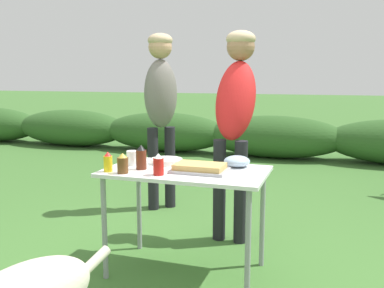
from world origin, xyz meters
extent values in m
plane|color=#3D6B2D|center=(0.00, 0.00, 0.00)|extent=(60.00, 60.00, 0.00)
ellipsoid|color=#2D5623|center=(-4.00, 4.54, 0.36)|extent=(2.40, 0.90, 0.71)
ellipsoid|color=#2D5623|center=(-2.00, 4.54, 0.36)|extent=(2.40, 0.90, 0.71)
ellipsoid|color=#2D5623|center=(0.00, 4.54, 0.36)|extent=(2.40, 0.90, 0.71)
cube|color=white|center=(0.00, 0.00, 0.73)|extent=(1.10, 0.64, 0.02)
cylinder|color=gray|center=(-0.49, -0.27, 0.36)|extent=(0.04, 0.04, 0.71)
cylinder|color=gray|center=(0.49, -0.27, 0.36)|extent=(0.04, 0.04, 0.71)
cylinder|color=gray|center=(-0.49, 0.27, 0.36)|extent=(0.04, 0.04, 0.71)
cylinder|color=gray|center=(0.49, 0.27, 0.36)|extent=(0.04, 0.04, 0.71)
cube|color=#9E9EA3|center=(0.11, -0.04, 0.75)|extent=(0.37, 0.24, 0.02)
cube|color=tan|center=(0.11, -0.04, 0.78)|extent=(0.33, 0.21, 0.04)
cylinder|color=white|center=(-0.20, 0.15, 0.76)|extent=(0.24, 0.24, 0.04)
ellipsoid|color=#99B2CC|center=(0.31, 0.20, 0.78)|extent=(0.19, 0.19, 0.08)
cylinder|color=white|center=(-0.41, 0.01, 0.79)|extent=(0.08, 0.08, 0.11)
cylinder|color=brown|center=(-0.36, -0.23, 0.79)|extent=(0.07, 0.07, 0.11)
cone|color=gold|center=(-0.36, -0.23, 0.86)|extent=(0.06, 0.06, 0.03)
cylinder|color=yellow|center=(-0.47, -0.22, 0.79)|extent=(0.06, 0.06, 0.11)
cone|color=red|center=(-0.47, -0.22, 0.86)|extent=(0.05, 0.05, 0.03)
cylinder|color=#562314|center=(-0.30, -0.08, 0.81)|extent=(0.07, 0.07, 0.13)
cone|color=black|center=(-0.30, -0.08, 0.89)|extent=(0.06, 0.06, 0.04)
cylinder|color=red|center=(-0.12, -0.21, 0.80)|extent=(0.07, 0.07, 0.11)
cone|color=white|center=(-0.12, -0.21, 0.87)|extent=(0.06, 0.06, 0.03)
cylinder|color=black|center=(0.06, 0.67, 0.43)|extent=(0.11, 0.11, 0.86)
cylinder|color=black|center=(0.25, 0.66, 0.43)|extent=(0.11, 0.11, 0.86)
ellipsoid|color=red|center=(0.16, 0.79, 1.18)|extent=(0.36, 0.50, 0.73)
sphere|color=#936B4C|center=(0.17, 0.92, 1.62)|extent=(0.24, 0.24, 0.24)
ellipsoid|color=tan|center=(0.17, 0.92, 1.68)|extent=(0.25, 0.25, 0.14)
cylinder|color=black|center=(-0.80, 1.26, 0.43)|extent=(0.11, 0.11, 0.85)
cylinder|color=black|center=(-0.66, 1.39, 0.43)|extent=(0.11, 0.11, 0.85)
ellipsoid|color=slate|center=(-0.73, 1.32, 1.20)|extent=(0.42, 0.42, 0.69)
sphere|color=tan|center=(-0.73, 1.32, 1.66)|extent=(0.24, 0.24, 0.24)
ellipsoid|color=tan|center=(-0.73, 1.32, 1.72)|extent=(0.25, 0.25, 0.14)
cylinder|color=beige|center=(-0.14, -0.99, 0.47)|extent=(0.11, 0.22, 0.12)
camera|label=1|loc=(0.94, -2.70, 1.38)|focal=40.00mm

